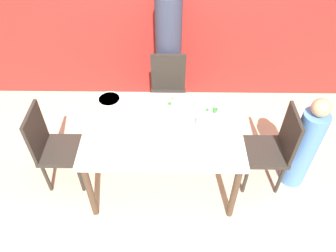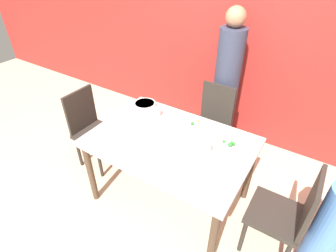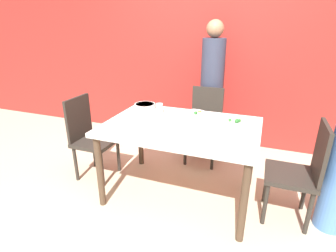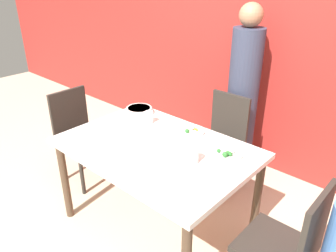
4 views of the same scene
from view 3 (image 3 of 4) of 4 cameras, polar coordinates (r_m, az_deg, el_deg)
name	(u,v)px [view 3 (image 3 of 4)]	position (r m, az deg, el deg)	size (l,w,h in m)	color
ground_plane	(180,193)	(2.75, 2.59, -14.38)	(10.00, 10.00, 0.00)	beige
wall_back	(216,45)	(3.65, 10.40, 17.04)	(10.00, 0.06, 2.70)	#A82823
dining_table	(181,133)	(2.42, 2.85, -1.49)	(1.39, 0.95, 0.75)	silver
chair_adult_spot	(204,123)	(3.22, 7.94, 0.69)	(0.40, 0.40, 0.90)	#2D2823
chair_child_spot	(301,170)	(2.44, 26.90, -8.61)	(0.40, 0.40, 0.90)	#2D2823
chair_empty_left	(90,135)	(2.95, -16.68, -1.97)	(0.40, 0.40, 0.90)	#2D2823
person_adult	(211,93)	(3.42, 9.40, 7.17)	(0.29, 0.29, 1.66)	#33384C
bowl_curry	(145,106)	(2.84, -5.04, 4.31)	(0.23, 0.23, 0.06)	silver
plate_rice_adult	(235,121)	(2.51, 14.32, 1.03)	(0.23, 0.23, 0.06)	white
plate_rice_child	(195,113)	(2.68, 5.91, 2.84)	(0.24, 0.24, 0.05)	white
glass_water_tall	(218,123)	(2.30, 10.89, 0.58)	(0.08, 0.08, 0.12)	silver
glass_water_short	(159,108)	(2.69, -1.91, 3.86)	(0.07, 0.07, 0.10)	silver
fork_steel	(190,137)	(2.14, 4.89, -2.37)	(0.18, 0.03, 0.01)	silver
spoon_steel	(152,124)	(2.41, -3.44, 0.52)	(0.17, 0.08, 0.01)	silver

